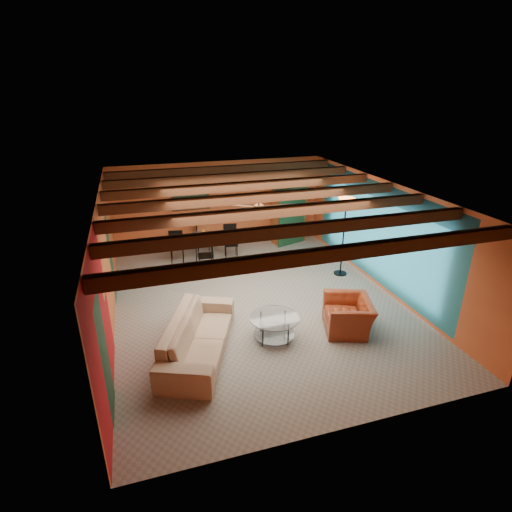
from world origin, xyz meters
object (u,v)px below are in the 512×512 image
object	(u,v)px
armoire	(289,216)
floor_lamp	(343,237)
coffee_table	(274,328)
vase	(203,223)
sofa	(198,336)
dining_table	(204,243)
potted_plant	(290,181)
armchair	(348,315)

from	to	relation	value
armoire	floor_lamp	world-z (taller)	floor_lamp
coffee_table	vase	world-z (taller)	vase
floor_lamp	sofa	bearing A→B (deg)	-150.90
sofa	vase	xyz separation A→B (m)	(0.95, 4.50, 0.74)
sofa	dining_table	size ratio (longest dim) A/B	1.32
potted_plant	armchair	bearing A→B (deg)	-97.92
floor_lamp	vase	world-z (taller)	floor_lamp
sofa	coffee_table	xyz separation A→B (m)	(1.54, 0.02, -0.12)
armoire	vase	xyz separation A→B (m)	(-2.92, -0.67, 0.23)
floor_lamp	potted_plant	xyz separation A→B (m)	(-0.45, 2.77, 0.95)
sofa	floor_lamp	distance (m)	4.99
vase	potted_plant	bearing A→B (deg)	12.86
sofa	armoire	distance (m)	6.48
armoire	floor_lamp	size ratio (longest dim) A/B	0.84
sofa	floor_lamp	size ratio (longest dim) A/B	1.21
potted_plant	vase	bearing A→B (deg)	-167.14
armchair	vase	distance (m)	5.17
dining_table	armoire	xyz separation A→B (m)	(2.92, 0.67, 0.39)
armoire	floor_lamp	distance (m)	2.81
armchair	vase	world-z (taller)	vase
armoire	potted_plant	world-z (taller)	potted_plant
sofa	potted_plant	xyz separation A→B (m)	(3.87, 5.17, 1.64)
sofa	armchair	size ratio (longest dim) A/B	2.45
sofa	armchair	world-z (taller)	sofa
armchair	coffee_table	xyz separation A→B (m)	(-1.59, 0.13, -0.09)
potted_plant	floor_lamp	bearing A→B (deg)	-80.76
coffee_table	floor_lamp	size ratio (longest dim) A/B	0.47
armchair	armoire	size ratio (longest dim) A/B	0.59
armoire	dining_table	bearing A→B (deg)	174.25
coffee_table	potted_plant	distance (m)	5.92
vase	armoire	bearing A→B (deg)	12.86
dining_table	vase	world-z (taller)	vase
sofa	dining_table	xyz separation A→B (m)	(0.95, 4.50, 0.13)
armchair	dining_table	bearing A→B (deg)	-136.73
armchair	vase	xyz separation A→B (m)	(-2.19, 4.62, 0.78)
sofa	armchair	distance (m)	3.13
sofa	floor_lamp	world-z (taller)	floor_lamp
vase	floor_lamp	bearing A→B (deg)	-31.92
dining_table	floor_lamp	xyz separation A→B (m)	(3.37, -2.10, 0.56)
sofa	potted_plant	size ratio (longest dim) A/B	5.78
potted_plant	vase	xyz separation A→B (m)	(-2.92, -0.67, -0.89)
coffee_table	vase	distance (m)	4.61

